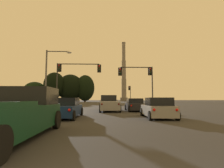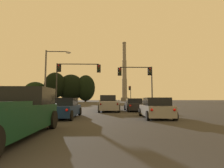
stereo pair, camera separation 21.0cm
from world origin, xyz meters
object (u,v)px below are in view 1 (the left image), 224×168
(traffic_light_overhead_left, at_px, (72,73))
(traffic_light_far_right, at_px, (130,92))
(street_lamp, at_px, (51,72))
(traffic_light_overhead_right, at_px, (141,76))
(sedan_left_lane_second, at_px, (66,108))
(hatchback_right_lane_second, at_px, (158,109))
(smokestack, at_px, (124,78))
(pickup_truck_center_lane_front, at_px, (109,104))
(pickup_truck_left_lane_third, at_px, (14,114))
(sedan_right_lane_front, at_px, (135,105))

(traffic_light_overhead_left, distance_m, traffic_light_far_right, 28.89)
(street_lamp, bearing_deg, traffic_light_overhead_right, 17.19)
(sedan_left_lane_second, xyz_separation_m, traffic_light_far_right, (9.99, 39.49, 2.89))
(hatchback_right_lane_second, relative_size, street_lamp, 0.55)
(smokestack, bearing_deg, sedan_left_lane_second, -97.95)
(traffic_light_far_right, height_order, street_lamp, street_lamp)
(hatchback_right_lane_second, distance_m, smokestack, 107.55)
(sedan_left_lane_second, bearing_deg, pickup_truck_center_lane_front, 65.04)
(traffic_light_far_right, xyz_separation_m, street_lamp, (-14.12, -30.39, 1.17))
(pickup_truck_left_lane_third, bearing_deg, street_lamp, 102.74)
(sedan_right_lane_front, bearing_deg, street_lamp, 169.74)
(sedan_left_lane_second, xyz_separation_m, street_lamp, (-4.12, 9.10, 4.06))
(traffic_light_far_right, bearing_deg, traffic_light_overhead_right, -94.01)
(traffic_light_overhead_right, relative_size, smokestack, 0.15)
(street_lamp, bearing_deg, pickup_truck_left_lane_third, -76.22)
(hatchback_right_lane_second, bearing_deg, sedan_right_lane_front, 95.31)
(traffic_light_overhead_left, distance_m, street_lamp, 4.70)
(pickup_truck_center_lane_front, bearing_deg, traffic_light_far_right, 76.42)
(sedan_right_lane_front, bearing_deg, traffic_light_overhead_left, 144.20)
(traffic_light_far_right, bearing_deg, sedan_left_lane_second, -104.20)
(pickup_truck_center_lane_front, distance_m, hatchback_right_lane_second, 8.33)
(smokestack, bearing_deg, street_lamp, -101.07)
(traffic_light_overhead_left, relative_size, smokestack, 0.17)
(sedan_left_lane_second, xyz_separation_m, traffic_light_overhead_right, (8.13, 12.89, 4.09))
(pickup_truck_left_lane_third, distance_m, smokestack, 114.40)
(sedan_right_lane_front, bearing_deg, pickup_truck_left_lane_third, -114.48)
(pickup_truck_center_lane_front, relative_size, street_lamp, 0.73)
(traffic_light_overhead_right, bearing_deg, sedan_right_lane_front, -108.46)
(traffic_light_far_right, bearing_deg, street_lamp, -114.92)
(pickup_truck_left_lane_third, bearing_deg, smokestack, 81.36)
(sedan_left_lane_second, distance_m, smokestack, 107.78)
(traffic_light_far_right, bearing_deg, smokestack, 85.88)
(pickup_truck_center_lane_front, bearing_deg, pickup_truck_left_lane_third, -105.85)
(pickup_truck_left_lane_third, relative_size, traffic_light_overhead_left, 0.81)
(traffic_light_overhead_right, bearing_deg, street_lamp, -162.81)
(pickup_truck_center_lane_front, distance_m, traffic_light_far_right, 33.18)
(hatchback_right_lane_second, height_order, traffic_light_far_right, traffic_light_far_right)
(sedan_right_lane_front, distance_m, pickup_truck_center_lane_front, 2.98)
(traffic_light_overhead_left, height_order, smokestack, smokestack)
(pickup_truck_center_lane_front, xyz_separation_m, traffic_light_overhead_left, (-5.58, 6.29, 4.42))
(pickup_truck_left_lane_third, distance_m, hatchback_right_lane_second, 9.27)
(smokestack, bearing_deg, pickup_truck_center_lane_front, -96.67)
(pickup_truck_center_lane_front, relative_size, pickup_truck_left_lane_third, 1.00)
(pickup_truck_left_lane_third, xyz_separation_m, hatchback_right_lane_second, (6.84, 6.24, -0.14))
(sedan_right_lane_front, bearing_deg, smokestack, 85.49)
(sedan_left_lane_second, xyz_separation_m, hatchback_right_lane_second, (6.60, -0.48, -0.00))
(pickup_truck_center_lane_front, relative_size, traffic_light_overhead_left, 0.82)
(hatchback_right_lane_second, bearing_deg, street_lamp, 140.57)
(pickup_truck_center_lane_front, distance_m, smokestack, 100.36)
(sedan_left_lane_second, distance_m, pickup_truck_left_lane_third, 6.73)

